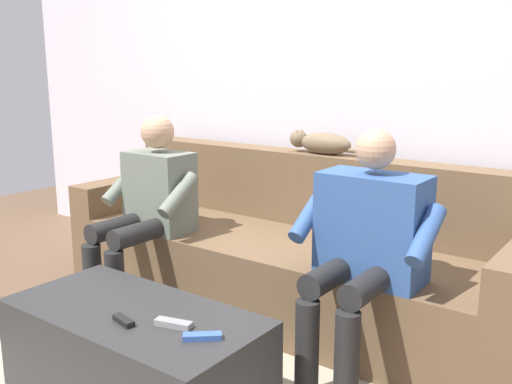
{
  "coord_description": "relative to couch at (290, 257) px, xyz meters",
  "views": [
    {
      "loc": [
        -1.66,
        2.43,
        1.34
      ],
      "look_at": [
        0.0,
        0.17,
        0.73
      ],
      "focal_mm": 40.4,
      "sensor_mm": 36.0,
      "label": 1
    }
  ],
  "objects": [
    {
      "name": "person_right_seated",
      "position": [
        0.65,
        0.44,
        0.3
      ],
      "size": [
        0.52,
        0.59,
        1.08
      ],
      "color": "slate",
      "rests_on": "ground"
    },
    {
      "name": "remote_black",
      "position": [
        -0.06,
        1.25,
        0.1
      ],
      "size": [
        0.12,
        0.06,
        0.02
      ],
      "primitive_type": "cube",
      "rotation": [
        0.0,
        0.0,
        6.06
      ],
      "color": "black",
      "rests_on": "coffee_table"
    },
    {
      "name": "back_wall",
      "position": [
        0.0,
        -0.52,
        0.96
      ],
      "size": [
        5.76,
        0.06,
        2.52
      ],
      "primitive_type": "cube",
      "color": "silver",
      "rests_on": "ground"
    },
    {
      "name": "person_left_seated",
      "position": [
        -0.65,
        0.42,
        0.32
      ],
      "size": [
        0.61,
        0.54,
        1.09
      ],
      "color": "#335693",
      "rests_on": "ground"
    },
    {
      "name": "floor_rug",
      "position": [
        0.0,
        1.02,
        -0.3
      ],
      "size": [
        1.87,
        1.8,
        0.01
      ],
      "primitive_type": "cube",
      "color": "#B7AD93",
      "rests_on": "ground"
    },
    {
      "name": "remote_gray",
      "position": [
        -0.23,
        1.15,
        0.1
      ],
      "size": [
        0.15,
        0.08,
        0.02
      ],
      "primitive_type": "cube",
      "rotation": [
        0.0,
        0.0,
        3.41
      ],
      "color": "gray",
      "rests_on": "coffee_table"
    },
    {
      "name": "coffee_table",
      "position": [
        0.0,
        1.14,
        -0.1
      ],
      "size": [
        1.08,
        0.54,
        0.39
      ],
      "color": "#2D2D2D",
      "rests_on": "ground"
    },
    {
      "name": "cat_on_backrest",
      "position": [
        -0.02,
        -0.27,
        0.61
      ],
      "size": [
        0.54,
        0.13,
        0.13
      ],
      "color": "#756047",
      "rests_on": "couch"
    },
    {
      "name": "couch",
      "position": [
        0.0,
        0.0,
        0.0
      ],
      "size": [
        2.66,
        0.84,
        0.85
      ],
      "color": "brown",
      "rests_on": "ground"
    },
    {
      "name": "remote_blue",
      "position": [
        -0.39,
        1.17,
        0.1
      ],
      "size": [
        0.13,
        0.12,
        0.02
      ],
      "primitive_type": "cube",
      "rotation": [
        0.0,
        0.0,
        0.72
      ],
      "color": "#3860B7",
      "rests_on": "coffee_table"
    },
    {
      "name": "ground_plane",
      "position": [
        0.0,
        0.75,
        -0.3
      ],
      "size": [
        8.0,
        8.0,
        0.0
      ],
      "primitive_type": "plane",
      "color": "brown"
    }
  ]
}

